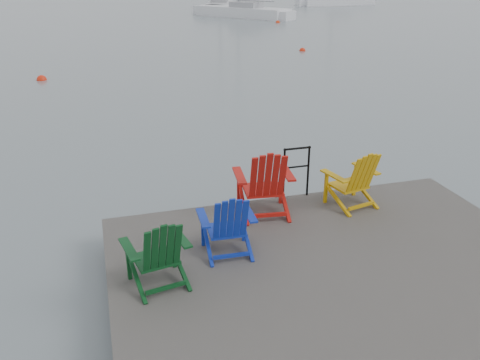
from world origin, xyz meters
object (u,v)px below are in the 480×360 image
object	(u,v)px
chair_blue	(228,223)
sailboat_near	(243,13)
buoy_b	(42,80)
buoy_c	(278,23)
buoy_d	(249,15)
chair_green	(158,252)
chair_yellow	(354,178)
chair_red	(265,182)
sailboat_far	(336,1)
buoy_a	(302,51)
handrail	(296,167)
sailboat_mid	(220,6)

from	to	relation	value
chair_blue	sailboat_near	size ratio (longest dim) A/B	0.08
buoy_b	buoy_c	xyz separation A→B (m)	(15.95, 16.90, 0.00)
sailboat_near	buoy_d	world-z (taller)	sailboat_near
sailboat_near	buoy_c	xyz separation A→B (m)	(1.37, -4.93, -0.36)
chair_green	chair_yellow	size ratio (longest dim) A/B	0.97
chair_red	sailboat_far	bearing A→B (deg)	69.80
chair_yellow	buoy_c	bearing A→B (deg)	59.36
buoy_d	sailboat_near	bearing A→B (deg)	-124.34
chair_blue	chair_yellow	world-z (taller)	chair_yellow
chair_green	buoy_a	xyz separation A→B (m)	(10.05, 19.57, -0.99)
handrail	sailboat_mid	size ratio (longest dim) A/B	0.08
chair_red	sailboat_mid	size ratio (longest dim) A/B	0.10
chair_yellow	buoy_a	bearing A→B (deg)	57.05
buoy_b	buoy_d	world-z (taller)	buoy_d
sailboat_far	buoy_d	world-z (taller)	sailboat_far
chair_blue	buoy_d	world-z (taller)	chair_blue
chair_green	handrail	bearing A→B (deg)	26.66
sailboat_near	buoy_b	world-z (taller)	sailboat_near
buoy_a	handrail	bearing A→B (deg)	-112.97
chair_red	buoy_b	bearing A→B (deg)	114.11
chair_yellow	chair_blue	bearing A→B (deg)	-172.24
buoy_c	chair_yellow	bearing A→B (deg)	-107.86
sailboat_far	buoy_d	distance (m)	15.06
handrail	chair_blue	size ratio (longest dim) A/B	0.95
handrail	buoy_b	bearing A→B (deg)	110.37
sailboat_mid	chair_yellow	bearing A→B (deg)	-83.49
chair_yellow	buoy_b	size ratio (longest dim) A/B	2.53
handrail	chair_red	world-z (taller)	chair_red
buoy_d	chair_red	bearing A→B (deg)	-106.68
chair_red	sailboat_near	bearing A→B (deg)	81.24
handrail	chair_red	distance (m)	0.88
chair_red	sailboat_far	size ratio (longest dim) A/B	0.10
handrail	sailboat_near	world-z (taller)	sailboat_near
handrail	chair_yellow	distance (m)	0.98
chair_yellow	buoy_b	bearing A→B (deg)	99.47
chair_green	chair_blue	xyz separation A→B (m)	(1.01, 0.49, -0.01)
chair_green	chair_yellow	bearing A→B (deg)	11.47
chair_green	sailboat_mid	world-z (taller)	sailboat_mid
chair_green	buoy_d	distance (m)	41.29
chair_yellow	buoy_c	xyz separation A→B (m)	(10.08, 31.27, -1.00)
chair_green	buoy_c	size ratio (longest dim) A/B	2.91
chair_yellow	buoy_a	world-z (taller)	chair_yellow
buoy_a	sailboat_mid	bearing A→B (deg)	85.92
buoy_b	buoy_a	bearing A→B (deg)	16.96
chair_red	buoy_a	distance (m)	19.87
buoy_b	handrail	bearing A→B (deg)	-69.63
sailboat_far	chair_yellow	bearing A→B (deg)	151.24
buoy_c	buoy_d	xyz separation A→B (m)	(-0.30, 6.48, 0.00)
chair_yellow	sailboat_near	size ratio (longest dim) A/B	0.08
chair_red	chair_yellow	distance (m)	1.51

